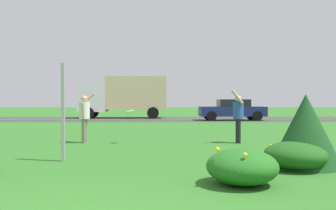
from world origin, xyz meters
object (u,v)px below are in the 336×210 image
at_px(sign_post_near_path, 63,112).
at_px(frisbee_lime, 130,111).
at_px(box_truck_white, 125,95).
at_px(person_thrower_white_shirt, 85,115).
at_px(person_catcher_blue_shirt, 238,115).
at_px(car_navy_center_left, 232,110).

bearing_deg(sign_post_near_path, frisbee_lime, 69.66).
bearing_deg(box_truck_white, person_thrower_white_shirt, -89.58).
bearing_deg(sign_post_near_path, person_catcher_blue_shirt, 36.34).
bearing_deg(person_thrower_white_shirt, car_navy_center_left, 60.90).
xyz_separation_m(frisbee_lime, car_navy_center_left, (6.10, 13.94, -0.29)).
xyz_separation_m(frisbee_lime, box_truck_white, (-1.63, 17.27, 0.77)).
relative_size(frisbee_lime, box_truck_white, 0.04).
height_order(person_thrower_white_shirt, car_navy_center_left, person_thrower_white_shirt).
xyz_separation_m(person_thrower_white_shirt, car_navy_center_left, (7.61, 13.66, -0.18)).
height_order(frisbee_lime, car_navy_center_left, car_navy_center_left).
relative_size(car_navy_center_left, box_truck_white, 0.67).
height_order(car_navy_center_left, box_truck_white, box_truck_white).
xyz_separation_m(person_thrower_white_shirt, box_truck_white, (-0.13, 16.99, 0.88)).
bearing_deg(frisbee_lime, person_thrower_white_shirt, 169.65).
relative_size(person_thrower_white_shirt, frisbee_lime, 6.03).
relative_size(person_catcher_blue_shirt, frisbee_lime, 6.34).
distance_m(person_catcher_blue_shirt, car_navy_center_left, 14.13).
height_order(sign_post_near_path, person_catcher_blue_shirt, sign_post_near_path).
height_order(sign_post_near_path, car_navy_center_left, sign_post_near_path).
height_order(sign_post_near_path, frisbee_lime, sign_post_near_path).
distance_m(sign_post_near_path, person_thrower_white_shirt, 3.73).
distance_m(person_thrower_white_shirt, person_catcher_blue_shirt, 4.99).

